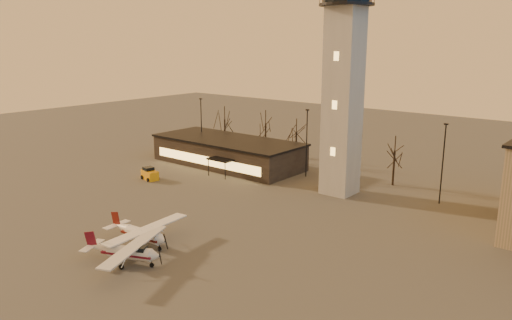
# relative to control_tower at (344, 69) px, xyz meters

# --- Properties ---
(ground) EXTENTS (220.00, 220.00, 0.00)m
(ground) POSITION_rel_control_tower_xyz_m (0.00, -30.00, -16.33)
(ground) COLOR #42403D
(ground) RESTS_ON ground
(control_tower) EXTENTS (6.80, 6.80, 32.60)m
(control_tower) POSITION_rel_control_tower_xyz_m (0.00, 0.00, 0.00)
(control_tower) COLOR #989591
(control_tower) RESTS_ON ground
(terminal) EXTENTS (25.40, 12.20, 4.30)m
(terminal) POSITION_rel_control_tower_xyz_m (-21.99, 1.98, -14.17)
(terminal) COLOR black
(terminal) RESTS_ON ground
(light_poles) EXTENTS (58.50, 12.25, 10.14)m
(light_poles) POSITION_rel_control_tower_xyz_m (0.50, 1.00, -10.92)
(light_poles) COLOR black
(light_poles) RESTS_ON ground
(tree_row) EXTENTS (37.20, 9.20, 8.80)m
(tree_row) POSITION_rel_control_tower_xyz_m (-13.70, 9.16, -10.39)
(tree_row) COLOR black
(tree_row) RESTS_ON ground
(cessna_front) EXTENTS (8.17, 9.85, 2.81)m
(cessna_front) POSITION_rel_control_tower_xyz_m (-3.45, -31.22, -15.37)
(cessna_front) COLOR silver
(cessna_front) RESTS_ON ground
(cessna_rear) EXTENTS (8.11, 10.23, 2.81)m
(cessna_rear) POSITION_rel_control_tower_xyz_m (-5.88, -27.78, -15.36)
(cessna_rear) COLOR silver
(cessna_rear) RESTS_ON ground
(service_cart) EXTENTS (3.10, 2.29, 1.80)m
(service_cart) POSITION_rel_control_tower_xyz_m (-24.84, -11.84, -15.64)
(service_cart) COLOR orange
(service_cart) RESTS_ON ground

